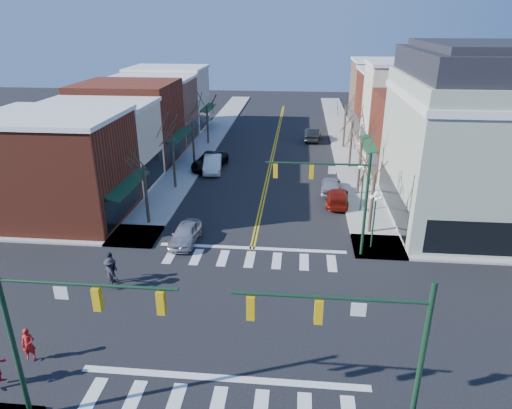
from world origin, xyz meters
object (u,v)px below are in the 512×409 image
(car_left_near, at_px, (185,234))
(car_left_far, at_px, (210,161))
(lamppost_corner, at_px, (375,210))
(car_right_near, at_px, (337,197))
(pedestrian_red_a, at_px, (29,344))
(car_right_far, at_px, (313,135))
(pedestrian_dark_b, at_px, (111,273))
(car_right_mid, at_px, (331,185))
(car_left_mid, at_px, (213,164))
(pedestrian_dark_a, at_px, (111,267))
(lamppost_midblock, at_px, (363,178))
(victorian_corner, at_px, (482,137))

(car_left_near, distance_m, car_left_far, 17.22)
(lamppost_corner, distance_m, car_right_near, 8.55)
(car_right_near, relative_size, pedestrian_red_a, 2.86)
(lamppost_corner, height_order, pedestrian_red_a, lamppost_corner)
(car_right_far, height_order, pedestrian_dark_b, pedestrian_dark_b)
(car_right_mid, xyz_separation_m, pedestrian_dark_b, (-13.69, -17.29, 0.36))
(car_right_far, relative_size, pedestrian_dark_b, 2.52)
(car_left_near, distance_m, car_left_mid, 16.21)
(car_left_mid, bearing_deg, lamppost_corner, -55.47)
(car_right_near, xyz_separation_m, pedestrian_dark_a, (-14.35, -13.97, 0.44))
(lamppost_midblock, bearing_deg, car_right_mid, 117.48)
(lamppost_corner, distance_m, car_left_mid, 21.29)
(pedestrian_dark_a, xyz_separation_m, pedestrian_dark_b, (0.27, -0.66, -0.01))
(victorian_corner, bearing_deg, car_left_far, 154.59)
(car_left_near, distance_m, pedestrian_dark_a, 6.45)
(car_right_mid, height_order, car_right_far, car_right_far)
(lamppost_corner, relative_size, car_right_far, 0.90)
(victorian_corner, bearing_deg, pedestrian_dark_a, -153.98)
(car_left_near, height_order, car_left_far, car_left_far)
(car_left_far, distance_m, pedestrian_red_a, 29.82)
(victorian_corner, height_order, car_right_mid, victorian_corner)
(car_right_near, bearing_deg, car_left_near, 40.44)
(pedestrian_red_a, bearing_deg, pedestrian_dark_a, 65.61)
(victorian_corner, relative_size, lamppost_midblock, 3.29)
(car_left_far, bearing_deg, pedestrian_red_a, -87.75)
(lamppost_midblock, distance_m, car_right_mid, 5.23)
(victorian_corner, height_order, car_right_near, victorian_corner)
(victorian_corner, bearing_deg, car_left_near, -163.49)
(lamppost_midblock, xyz_separation_m, car_right_near, (-1.80, 1.53, -2.29))
(car_right_far, bearing_deg, victorian_corner, 122.81)
(lamppost_midblock, height_order, pedestrian_dark_b, lamppost_midblock)
(car_left_mid, relative_size, pedestrian_red_a, 3.03)
(pedestrian_dark_a, relative_size, pedestrian_dark_b, 1.01)
(lamppost_corner, height_order, car_right_mid, lamppost_corner)
(lamppost_midblock, relative_size, car_left_near, 1.05)
(lamppost_corner, xyz_separation_m, car_right_far, (-3.40, 29.60, -2.17))
(lamppost_corner, distance_m, pedestrian_dark_b, 17.29)
(car_left_far, bearing_deg, pedestrian_dark_a, -86.46)
(car_right_mid, height_order, pedestrian_red_a, pedestrian_red_a)
(car_left_near, relative_size, pedestrian_red_a, 2.53)
(lamppost_corner, relative_size, car_left_far, 0.74)
(pedestrian_dark_a, bearing_deg, car_left_mid, 119.42)
(car_left_mid, height_order, car_right_near, car_left_mid)
(car_right_mid, xyz_separation_m, pedestrian_red_a, (-15.12, -23.56, 0.22))
(car_right_mid, relative_size, car_right_far, 0.91)
(victorian_corner, xyz_separation_m, car_right_near, (-10.10, 2.03, -5.98))
(pedestrian_dark_b, bearing_deg, lamppost_midblock, -102.52)
(lamppost_corner, xyz_separation_m, pedestrian_dark_b, (-15.87, -6.59, -1.86))
(lamppost_midblock, xyz_separation_m, car_left_near, (-13.00, -6.81, -2.26))
(car_left_near, relative_size, pedestrian_dark_b, 2.15)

